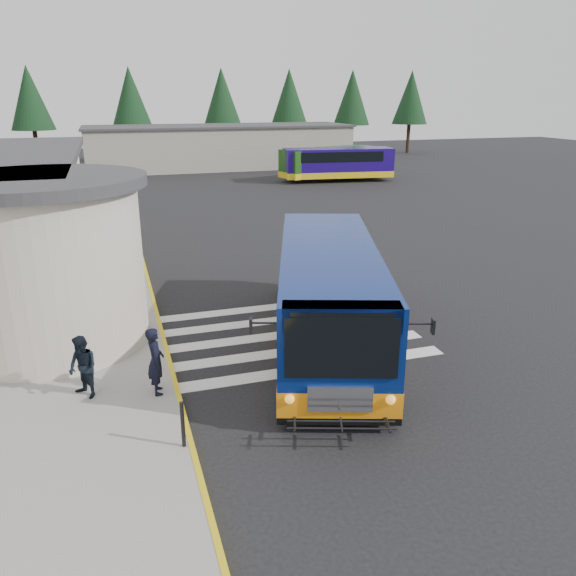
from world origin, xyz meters
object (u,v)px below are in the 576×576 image
object	(u,v)px
pedestrian_b	(83,367)
far_bus_a	(338,163)
transit_bus	(328,299)
bollard	(183,424)
far_bus_b	(328,162)
pedestrian_a	(156,361)

from	to	relation	value
pedestrian_b	far_bus_a	bearing A→B (deg)	112.27
transit_bus	bollard	distance (m)	6.35
far_bus_a	far_bus_b	xyz separation A→B (m)	(-0.29, 1.48, -0.04)
far_bus_b	bollard	bearing A→B (deg)	136.77
pedestrian_a	far_bus_b	bearing A→B (deg)	-27.76
far_bus_a	far_bus_b	bearing A→B (deg)	17.84
pedestrian_b	far_bus_a	distance (m)	38.11
transit_bus	pedestrian_b	size ratio (longest dim) A/B	6.92
transit_bus	far_bus_a	size ratio (longest dim) A/B	1.12
transit_bus	pedestrian_a	distance (m)	5.37
transit_bus	far_bus_b	world-z (taller)	transit_bus
transit_bus	pedestrian_a	bearing A→B (deg)	-143.16
transit_bus	far_bus_b	distance (m)	35.05
pedestrian_a	pedestrian_b	distance (m)	1.69
pedestrian_a	far_bus_b	distance (m)	38.71
bollard	far_bus_b	distance (m)	40.75
pedestrian_a	bollard	world-z (taller)	pedestrian_a
bollard	far_bus_b	world-z (taller)	far_bus_b
far_bus_a	bollard	bearing A→B (deg)	159.69
far_bus_a	pedestrian_b	bearing A→B (deg)	155.19
far_bus_a	pedestrian_a	bearing A→B (deg)	157.60
transit_bus	far_bus_a	distance (m)	33.79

